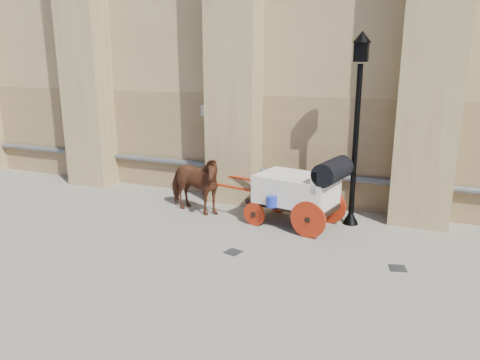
% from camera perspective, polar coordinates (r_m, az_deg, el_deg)
% --- Properties ---
extents(ground, '(90.00, 90.00, 0.00)m').
position_cam_1_polar(ground, '(10.10, -3.58, -8.75)').
color(ground, gray).
rests_on(ground, ground).
extents(horse, '(2.02, 1.26, 1.59)m').
position_cam_1_polar(horse, '(12.36, -5.70, -0.45)').
color(horse, brown).
rests_on(horse, ground).
extents(carriage, '(4.17, 1.84, 1.77)m').
position_cam_1_polar(carriage, '(11.36, 7.46, -1.04)').
color(carriage, black).
rests_on(carriage, ground).
extents(street_lamp, '(0.43, 0.43, 4.59)m').
position_cam_1_polar(street_lamp, '(11.44, 14.02, 6.47)').
color(street_lamp, black).
rests_on(street_lamp, ground).
extents(drain_grate_near, '(0.39, 0.39, 0.01)m').
position_cam_1_polar(drain_grate_near, '(10.06, -0.84, -8.77)').
color(drain_grate_near, black).
rests_on(drain_grate_near, ground).
extents(drain_grate_far, '(0.39, 0.39, 0.01)m').
position_cam_1_polar(drain_grate_far, '(9.85, 18.67, -10.15)').
color(drain_grate_far, black).
rests_on(drain_grate_far, ground).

